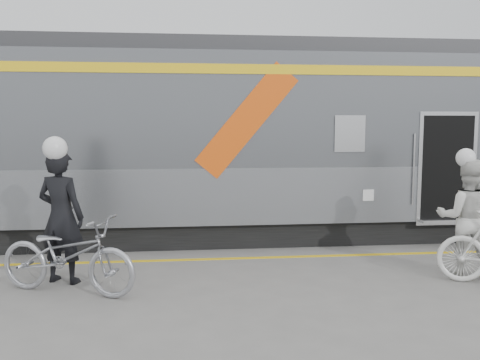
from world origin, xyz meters
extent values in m
plane|color=slate|center=(0.00, 0.00, 0.00)|extent=(90.00, 90.00, 0.00)
cube|color=black|center=(1.55, 4.20, 0.25)|extent=(24.00, 2.70, 0.50)
cube|color=#9EA0A5|center=(1.55, 4.20, 1.05)|extent=(24.00, 3.00, 1.10)
cube|color=slate|center=(1.55, 4.20, 2.70)|extent=(24.00, 3.00, 2.20)
cube|color=#38383A|center=(1.55, 4.20, 3.95)|extent=(24.00, 2.64, 0.30)
cube|color=yellow|center=(1.55, 2.69, 3.45)|extent=(24.00, 0.02, 0.18)
cube|color=#F2540E|center=(-0.25, 2.69, 2.50)|extent=(1.96, 0.01, 2.19)
cube|color=black|center=(1.75, 2.69, 2.25)|extent=(0.55, 0.02, 0.65)
cube|color=black|center=(3.75, 2.90, 1.55)|extent=(1.05, 0.45, 2.10)
cube|color=silver|center=(3.75, 2.69, 1.55)|extent=(1.20, 0.02, 2.25)
cylinder|color=silver|center=(3.05, 2.67, 1.55)|extent=(0.04, 0.04, 1.40)
cube|color=silver|center=(3.75, 2.65, 0.52)|extent=(1.05, 0.25, 0.06)
cube|color=silver|center=(2.15, 2.69, 1.05)|extent=(0.22, 0.01, 0.22)
cube|color=yellow|center=(0.00, 2.15, 0.00)|extent=(24.00, 0.12, 0.01)
imported|color=black|center=(-3.29, 1.07, 1.03)|extent=(0.88, 0.74, 2.06)
imported|color=#A5A6AC|center=(-3.09, 0.52, 0.57)|extent=(2.28, 1.50, 1.13)
imported|color=silver|center=(3.06, 0.73, 0.94)|extent=(1.13, 1.03, 1.89)
sphere|color=white|center=(-3.29, 1.07, 2.24)|extent=(0.36, 0.36, 0.36)
sphere|color=white|center=(3.06, 0.73, 2.04)|extent=(0.30, 0.30, 0.30)
camera|label=1|loc=(-1.38, -6.82, 2.44)|focal=38.00mm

